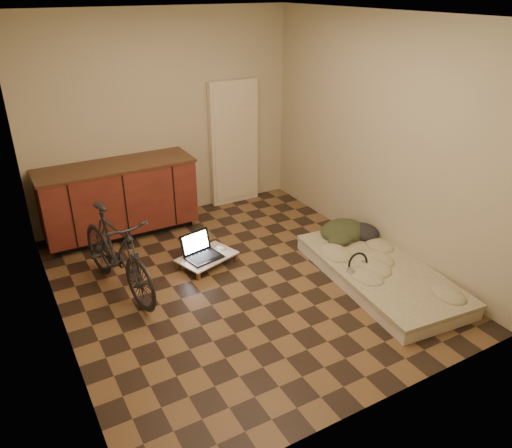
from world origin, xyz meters
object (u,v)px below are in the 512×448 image
lap_desk (207,257)px  futon (380,273)px  bicycle (116,248)px  laptop (201,252)px

lap_desk → futon: bearing=-57.4°
bicycle → laptop: size_ratio=3.52×
bicycle → lap_desk: bicycle is taller
bicycle → lap_desk: (0.98, 0.04, -0.39)m
bicycle → futon: bearing=-36.6°
bicycle → futon: (2.42, -1.16, -0.40)m
lap_desk → laptop: 0.09m
bicycle → laptop: bicycle is taller
bicycle → laptop: (0.92, 0.06, -0.33)m
laptop → futon: bearing=-50.6°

